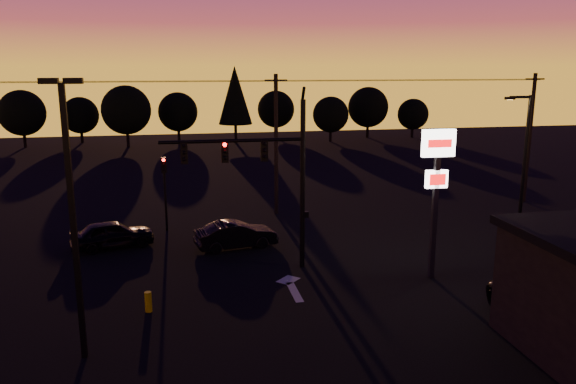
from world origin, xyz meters
name	(u,v)px	position (x,y,z in m)	size (l,w,h in m)	color
ground	(288,302)	(0.00, 0.00, 0.00)	(120.00, 120.00, 0.00)	black
lane_arrow	(291,286)	(0.50, 1.67, 0.01)	(1.20, 3.10, 0.01)	beige
traffic_signal_mast	(269,167)	(-0.10, 3.99, 4.94)	(6.79, 0.52, 8.58)	black
secondary_signal	(165,183)	(-5.00, 11.49, 2.86)	(0.30, 0.31, 4.35)	black
parking_lot_light	(72,204)	(-7.50, -3.00, 5.27)	(1.25, 0.30, 9.14)	black
pylon_sign	(437,172)	(7.00, 1.50, 4.91)	(1.50, 0.28, 6.80)	black
streetlight	(523,163)	(13.91, 5.50, 4.42)	(1.55, 0.35, 8.00)	black
utility_pole_1	(276,144)	(2.00, 14.00, 4.59)	(1.40, 0.26, 9.00)	black
utility_pole_2	(530,137)	(20.00, 14.00, 4.59)	(1.40, 0.26, 9.00)	black
power_wires	(276,81)	(2.00, 14.00, 8.57)	(36.00, 1.22, 0.07)	black
bollard	(148,302)	(-5.56, 0.20, 0.41)	(0.27, 0.27, 0.82)	#BBB601
tree_0	(22,113)	(-22.00, 50.00, 4.06)	(5.36, 5.36, 6.74)	black
tree_1	(80,115)	(-16.00, 53.00, 3.43)	(4.54, 4.54, 5.71)	black
tree_2	(126,110)	(-10.00, 48.00, 4.37)	(5.77, 5.78, 7.26)	black
tree_3	(178,112)	(-4.00, 52.00, 3.75)	(4.95, 4.95, 6.22)	black
tree_4	(235,95)	(3.00, 49.00, 5.93)	(4.18, 4.18, 9.50)	black
tree_5	(276,109)	(9.00, 54.00, 3.75)	(4.95, 4.95, 6.22)	black
tree_6	(331,115)	(15.00, 48.00, 3.43)	(4.54, 4.54, 5.71)	black
tree_7	(368,107)	(21.00, 51.00, 4.06)	(5.36, 5.36, 6.74)	black
tree_8	(413,114)	(27.00, 50.00, 3.12)	(4.12, 4.12, 5.19)	black
car_left	(113,234)	(-7.77, 8.83, 0.73)	(1.73, 4.30, 1.47)	black
car_mid	(236,235)	(-1.32, 7.51, 0.71)	(1.50, 4.32, 1.42)	black
suv_parked	(541,306)	(9.00, -3.66, 0.65)	(2.17, 4.70, 1.31)	black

